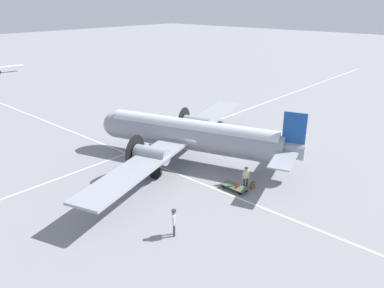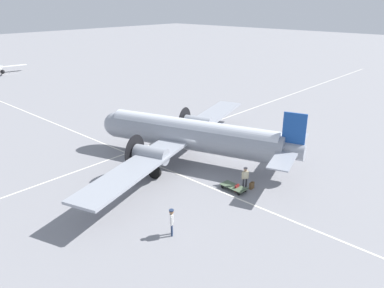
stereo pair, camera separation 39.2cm
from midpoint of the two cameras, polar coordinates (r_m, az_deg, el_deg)
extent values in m
plane|color=gray|center=(34.15, -0.33, -2.51)|extent=(300.00, 300.00, 0.00)
cube|color=silver|center=(37.94, -6.80, -0.17)|extent=(120.00, 0.16, 0.01)
cube|color=silver|center=(32.23, -3.80, -4.05)|extent=(0.16, 120.00, 0.01)
cylinder|color=#9399A3|center=(33.28, -0.34, 1.17)|extent=(7.17, 16.41, 2.47)
cylinder|color=silver|center=(33.05, -0.34, 2.28)|extent=(6.23, 15.43, 1.73)
sphere|color=#9399A3|center=(37.30, -11.86, 2.94)|extent=(2.34, 2.34, 2.34)
cylinder|color=#9399A3|center=(30.91, 13.60, -0.81)|extent=(2.24, 3.46, 1.36)
cube|color=#194799|center=(30.24, 14.98, 2.06)|extent=(0.66, 1.76, 2.84)
cube|color=#9399A3|center=(30.81, 14.34, -0.71)|extent=(8.74, 4.07, 0.10)
cube|color=#9399A3|center=(33.88, -2.18, 0.97)|extent=(26.60, 10.42, 0.20)
cylinder|color=#9399A3|center=(30.26, -6.55, -1.65)|extent=(2.12, 3.08, 1.36)
cylinder|color=black|center=(31.04, -9.00, -1.19)|extent=(2.73, 0.87, 2.85)
sphere|color=black|center=(31.11, -9.22, -1.14)|extent=(0.47, 0.47, 0.47)
cylinder|color=#9399A3|center=(37.91, 0.56, 3.24)|extent=(2.12, 3.08, 1.36)
cylinder|color=black|center=(38.53, -1.54, 3.53)|extent=(2.73, 0.87, 2.85)
sphere|color=black|center=(38.59, -1.73, 3.56)|extent=(0.47, 0.47, 0.47)
cylinder|color=#4C4C51|center=(30.54, -6.02, -3.50)|extent=(0.18, 0.18, 0.95)
cylinder|color=black|center=(30.74, -5.99, -4.31)|extent=(0.61, 1.14, 1.10)
cylinder|color=#4C4C51|center=(38.13, 0.93, 1.73)|extent=(0.18, 0.18, 0.95)
cylinder|color=black|center=(38.29, 0.93, 1.06)|extent=(0.61, 1.14, 1.10)
cylinder|color=#4C4C51|center=(36.81, -9.41, 0.31)|extent=(0.14, 0.14, 0.87)
cylinder|color=black|center=(36.96, -9.37, -0.32)|extent=(0.38, 0.72, 0.70)
cylinder|color=navy|center=(23.68, -3.23, -12.99)|extent=(0.12, 0.12, 0.86)
cylinder|color=navy|center=(23.88, -3.21, -12.65)|extent=(0.12, 0.12, 0.86)
cube|color=white|center=(23.37, -3.26, -11.30)|extent=(0.43, 0.42, 0.64)
sphere|color=#8C6647|center=(23.12, -3.28, -10.33)|extent=(0.29, 0.29, 0.29)
cylinder|color=white|center=(23.17, -3.27, -11.70)|extent=(0.10, 0.10, 0.61)
cylinder|color=white|center=(23.60, -3.24, -11.03)|extent=(0.10, 0.10, 0.61)
cube|color=navy|center=(23.33, -3.52, -11.14)|extent=(0.04, 0.04, 0.41)
cylinder|color=navy|center=(23.06, -3.29, -10.07)|extent=(0.42, 0.42, 0.07)
cylinder|color=#2D2D33|center=(29.48, 7.99, -5.86)|extent=(0.12, 0.12, 0.83)
cylinder|color=#2D2D33|center=(29.39, 7.57, -5.94)|extent=(0.12, 0.12, 0.83)
cube|color=beige|center=(29.12, 7.85, -4.63)|extent=(0.44, 0.36, 0.62)
sphere|color=tan|center=(28.92, 7.90, -3.83)|extent=(0.28, 0.28, 0.28)
cylinder|color=beige|center=(29.23, 8.28, -4.61)|extent=(0.10, 0.10, 0.59)
cylinder|color=beige|center=(29.03, 7.41, -4.76)|extent=(0.10, 0.10, 0.59)
cylinder|color=#2D2D33|center=(28.88, 7.91, -3.62)|extent=(0.40, 0.40, 0.07)
cube|color=brown|center=(29.49, 8.82, -6.22)|extent=(0.44, 0.20, 0.54)
cube|color=#4A3520|center=(29.36, 8.86, -5.70)|extent=(0.16, 0.14, 0.02)
cube|color=maroon|center=(28.98, 6.61, -6.62)|extent=(0.44, 0.12, 0.54)
cube|color=#551515|center=(28.84, 6.64, -6.10)|extent=(0.16, 0.09, 0.02)
cube|color=#4C6047|center=(29.08, 6.12, -6.42)|extent=(1.08, 2.15, 0.04)
cube|color=#4C6047|center=(28.43, 7.75, -6.64)|extent=(0.97, 0.09, 0.04)
cylinder|color=#4C6047|center=(28.16, 7.17, -7.16)|extent=(0.04, 0.04, 0.22)
cylinder|color=#4C6047|center=(28.81, 8.29, -6.53)|extent=(0.04, 0.04, 0.22)
cylinder|color=black|center=(29.33, 4.41, -6.46)|extent=(0.07, 0.28, 0.28)
cylinder|color=black|center=(29.86, 5.38, -5.96)|extent=(0.07, 0.28, 0.28)
cylinder|color=black|center=(28.46, 6.87, -7.48)|extent=(0.07, 0.28, 0.28)
cylinder|color=black|center=(29.01, 7.83, -6.94)|extent=(0.07, 0.28, 0.28)
camera|label=1|loc=(0.20, -90.33, -0.13)|focal=35.00mm
camera|label=2|loc=(0.20, 89.67, 0.13)|focal=35.00mm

